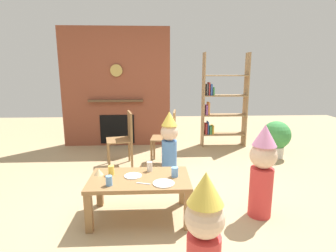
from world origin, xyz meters
TOP-DOWN VIEW (x-y plane):
  - ground_plane at (0.00, 0.00)m, footprint 12.00×12.00m
  - brick_fireplace_feature at (-0.81, 2.60)m, footprint 2.20×0.28m
  - bookshelf at (1.32, 2.40)m, footprint 0.90×0.28m
  - coffee_table at (-0.19, -0.32)m, footprint 1.06×0.62m
  - paper_cup_near_left at (-0.08, -0.13)m, footprint 0.06×0.06m
  - paper_cup_near_right at (0.19, -0.31)m, footprint 0.07×0.07m
  - paper_cup_center at (-0.48, -0.50)m, footprint 0.06×0.06m
  - paper_cup_far_left at (-0.50, -0.23)m, footprint 0.06×0.06m
  - paper_plate_front at (-0.26, -0.28)m, footprint 0.19×0.19m
  - paper_plate_rear at (0.06, -0.49)m, footprint 0.22×0.22m
  - birthday_cake_slice at (-0.64, -0.22)m, footprint 0.10×0.10m
  - table_fork at (-0.14, -0.48)m, footprint 0.15×0.06m
  - child_with_cone_hat at (0.30, -1.45)m, footprint 0.26×0.26m
  - child_in_pink at (1.12, -0.36)m, footprint 0.28×0.28m
  - child_by_the_chairs at (0.20, 0.93)m, footprint 0.27×0.27m
  - dining_chair_left at (-0.52, 1.30)m, footprint 0.48×0.48m
  - dining_chair_middle at (0.21, 1.36)m, footprint 0.44×0.44m
  - potted_plant_tall at (2.17, 1.60)m, footprint 0.50×0.50m

SIDE VIEW (x-z plane):
  - ground_plane at x=0.00m, z-range 0.00..0.00m
  - coffee_table at x=-0.19m, z-range 0.15..0.60m
  - potted_plant_tall at x=2.17m, z-range 0.04..0.71m
  - table_fork at x=-0.14m, z-range 0.45..0.45m
  - paper_plate_front at x=-0.26m, z-range 0.45..0.46m
  - paper_plate_rear at x=0.06m, z-range 0.45..0.46m
  - birthday_cake_slice at x=-0.64m, z-range 0.45..0.52m
  - paper_cup_center at x=-0.48m, z-range 0.45..0.55m
  - paper_cup_near_right at x=0.19m, z-range 0.45..0.55m
  - paper_cup_far_left at x=-0.50m, z-range 0.45..0.55m
  - paper_cup_near_left at x=-0.08m, z-range 0.45..0.56m
  - child_with_cone_hat at x=0.30m, z-range 0.03..0.98m
  - child_by_the_chairs at x=0.20m, z-range 0.03..0.99m
  - dining_chair_left at x=-0.52m, z-range 0.06..0.96m
  - dining_chair_middle at x=0.21m, z-range 0.06..0.96m
  - child_in_pink at x=1.12m, z-range 0.03..1.05m
  - bookshelf at x=1.32m, z-range -0.08..1.82m
  - brick_fireplace_feature at x=-0.81m, z-range -0.01..2.39m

